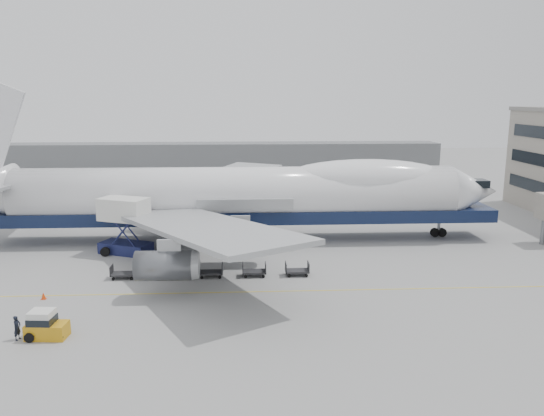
{
  "coord_description": "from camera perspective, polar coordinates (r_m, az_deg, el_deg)",
  "views": [
    {
      "loc": [
        0.95,
        -50.69,
        16.9
      ],
      "look_at": [
        3.94,
        6.0,
        5.13
      ],
      "focal_mm": 35.0,
      "sensor_mm": 36.0,
      "label": 1
    }
  ],
  "objects": [
    {
      "name": "ground",
      "position": [
        53.44,
        -3.91,
        -6.75
      ],
      "size": [
        260.0,
        260.0,
        0.0
      ],
      "primitive_type": "plane",
      "color": "gray",
      "rests_on": "ground"
    },
    {
      "name": "dolly_3",
      "position": [
        51.63,
        -1.92,
        -6.77
      ],
      "size": [
        2.3,
        1.35,
        1.3
      ],
      "color": "#2D2D30",
      "rests_on": "ground"
    },
    {
      "name": "baggage_tug",
      "position": [
        42.16,
        -23.22,
        -11.56
      ],
      "size": [
        2.94,
        1.74,
        2.07
      ],
      "rotation": [
        0.0,
        0.0,
        -0.08
      ],
      "color": "#C38912",
      "rests_on": "ground"
    },
    {
      "name": "dolly_4",
      "position": [
        51.87,
        2.72,
        -6.69
      ],
      "size": [
        2.3,
        1.35,
        1.3
      ],
      "color": "#2D2D30",
      "rests_on": "ground"
    },
    {
      "name": "traffic_cone",
      "position": [
        50.03,
        -23.37,
        -8.67
      ],
      "size": [
        0.42,
        0.42,
        0.62
      ],
      "rotation": [
        0.0,
        0.0,
        0.26
      ],
      "color": "red",
      "rests_on": "ground"
    },
    {
      "name": "dolly_1",
      "position": [
        52.16,
        -11.19,
        -6.8
      ],
      "size": [
        2.3,
        1.35,
        1.3
      ],
      "color": "#2D2D30",
      "rests_on": "ground"
    },
    {
      "name": "ground_worker",
      "position": [
        42.66,
        -25.73,
        -11.54
      ],
      "size": [
        0.58,
        0.74,
        1.79
      ],
      "primitive_type": "imported",
      "rotation": [
        0.0,
        0.0,
        1.31
      ],
      "color": "black",
      "rests_on": "ground"
    },
    {
      "name": "hangar",
      "position": [
        121.93,
        -8.19,
        5.29
      ],
      "size": [
        110.0,
        8.0,
        7.0
      ],
      "primitive_type": "cube",
      "color": "slate",
      "rests_on": "ground"
    },
    {
      "name": "dolly_2",
      "position": [
        51.73,
        -6.58,
        -6.81
      ],
      "size": [
        2.3,
        1.35,
        1.3
      ],
      "color": "#2D2D30",
      "rests_on": "ground"
    },
    {
      "name": "catering_truck",
      "position": [
        60.55,
        -15.58,
        -1.54
      ],
      "size": [
        6.19,
        5.25,
        6.23
      ],
      "rotation": [
        0.0,
        0.0,
        -0.39
      ],
      "color": "#181E49",
      "rests_on": "ground"
    },
    {
      "name": "apron_line",
      "position": [
        47.79,
        -4.01,
        -9.02
      ],
      "size": [
        60.0,
        0.15,
        0.01
      ],
      "primitive_type": "cube",
      "color": "gold",
      "rests_on": "ground"
    },
    {
      "name": "airliner",
      "position": [
        63.7,
        -3.25,
        1.5
      ],
      "size": [
        67.0,
        55.3,
        19.98
      ],
      "color": "white",
      "rests_on": "ground"
    },
    {
      "name": "dolly_0",
      "position": [
        52.92,
        -15.69,
        -6.75
      ],
      "size": [
        2.3,
        1.35,
        1.3
      ],
      "color": "#2D2D30",
      "rests_on": "ground"
    }
  ]
}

